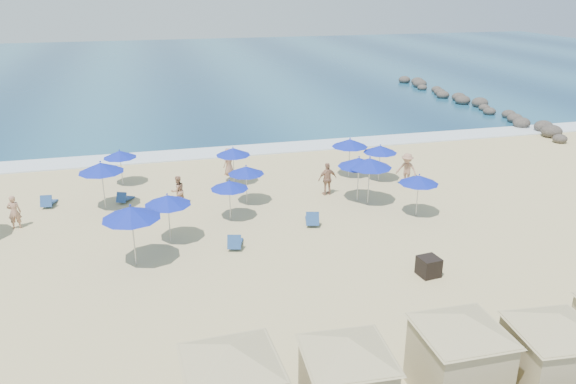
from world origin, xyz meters
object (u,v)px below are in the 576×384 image
Objects in this scene: beachgoer_2 at (327,179)px; umbrella_3 at (167,200)px; cabana_0 at (232,379)px; umbrella_11 at (419,179)px; trash_bin at (429,266)px; umbrella_12 at (380,149)px; cabana_1 at (347,369)px; umbrella_2 at (101,167)px; umbrella_9 at (350,143)px; umbrella_6 at (229,185)px; umbrella_5 at (246,170)px; umbrella_7 at (233,152)px; cabana_3 at (554,344)px; rock_jetty at (469,102)px; cabana_2 at (460,345)px; beachgoer_3 at (407,170)px; beachgoer_1 at (178,191)px; umbrella_4 at (120,154)px; umbrella_10 at (359,162)px; beachgoer_0 at (14,212)px; umbrella_13 at (131,213)px; umbrella_8 at (370,163)px; beachgoer_4 at (229,162)px.

umbrella_3 is at bearing 17.87° from beachgoer_2.
cabana_0 is 15.97m from umbrella_11.
umbrella_12 is (2.51, 10.72, 1.50)m from trash_bin.
cabana_1 is at bearing -139.21° from trash_bin.
umbrella_2 is 13.58m from umbrella_9.
umbrella_2 is 6.56m from umbrella_6.
umbrella_5 is 3.14m from umbrella_7.
cabana_3 reaches higher than umbrella_2.
trash_bin is at bearing -65.62° from umbrella_7.
cabana_3 is (-0.05, -6.85, 1.23)m from trash_bin.
beachgoer_2 is at bearing -32.74° from umbrella_7.
cabana_2 is (-21.27, -34.29, 1.29)m from rock_jetty.
umbrella_3 is at bearing -138.29° from umbrella_5.
cabana_0 is 20.06m from beachgoer_3.
beachgoer_1 is (-3.25, -2.46, -1.11)m from umbrella_7.
cabana_3 is 23.56m from umbrella_4.
umbrella_10 is 1.53× the size of beachgoer_0.
cabana_3 reaches higher than umbrella_13.
umbrella_8 is (0.62, 14.40, 0.60)m from cabana_3.
umbrella_6 is at bearing -177.94° from umbrella_8.
beachgoer_2 is at bearing 2.90° from umbrella_5.
umbrella_6 is at bearing -26.79° from umbrella_2.
umbrella_7 is (6.06, -1.42, 0.10)m from umbrella_4.
umbrella_5 is 5.70m from umbrella_10.
umbrella_4 is 6.23m from umbrella_7.
beachgoer_3 is (12.49, -0.16, 0.14)m from beachgoer_1.
umbrella_2 is at bearing 111.71° from cabana_1.
cabana_1 reaches higher than umbrella_7.
umbrella_3 reaches higher than umbrella_5.
rock_jetty is 17.06× the size of beachgoer_1.
umbrella_12 is (11.98, 5.21, -0.09)m from umbrella_3.
cabana_0 is at bearing 57.39° from beachgoer_2.
umbrella_13 is 15.83m from beachgoer_3.
beachgoer_3 is at bearing -2.16° from umbrella_2.
beachgoer_4 is at bearing 81.78° from umbrella_6.
umbrella_2 is 1.16× the size of umbrella_12.
umbrella_13 is (-2.33, 9.91, 0.58)m from cabana_0.
umbrella_11 is 4.47m from beachgoer_3.
umbrella_13 is 1.67× the size of beachgoer_1.
umbrella_12 is (1.95, 3.17, -0.33)m from umbrella_8.
umbrella_4 is at bearing 171.57° from umbrella_9.
umbrella_2 is at bearing -102.70° from umbrella_4.
umbrella_12 is at bearing 23.51° from umbrella_3.
umbrella_2 is 16.13m from beachgoer_3.
umbrella_4 is at bearing -154.79° from rock_jetty.
umbrella_13 reaches higher than trash_bin.
umbrella_10 reaches higher than beachgoer_0.
rock_jetty is 12.77× the size of umbrella_5.
cabana_2 is 2.25× the size of umbrella_6.
beachgoer_2 is at bearing -129.67° from beachgoer_3.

